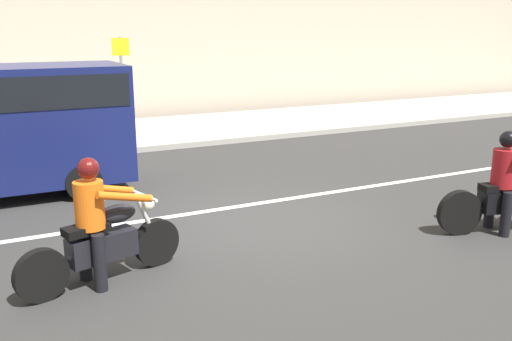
% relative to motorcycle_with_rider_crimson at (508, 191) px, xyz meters
% --- Properties ---
extents(ground_plane, '(80.00, 80.00, 0.00)m').
position_rel_motorcycle_with_rider_crimson_xyz_m(ground_plane, '(-3.12, 1.93, -0.63)').
color(ground_plane, '#2D2D2D').
extents(sidewalk_slab, '(40.00, 4.40, 0.14)m').
position_rel_motorcycle_with_rider_crimson_xyz_m(sidewalk_slab, '(-3.12, 9.93, -0.56)').
color(sidewalk_slab, '#99968E').
rests_on(sidewalk_slab, ground_plane).
extents(lane_marking_stripe, '(18.00, 0.14, 0.01)m').
position_rel_motorcycle_with_rider_crimson_xyz_m(lane_marking_stripe, '(-3.08, 2.83, -0.62)').
color(lane_marking_stripe, silver).
rests_on(lane_marking_stripe, ground_plane).
extents(motorcycle_with_rider_crimson, '(2.15, 0.86, 1.53)m').
position_rel_motorcycle_with_rider_crimson_xyz_m(motorcycle_with_rider_crimson, '(0.00, 0.00, 0.00)').
color(motorcycle_with_rider_crimson, black).
rests_on(motorcycle_with_rider_crimson, ground_plane).
extents(motorcycle_with_rider_orange_stripe, '(2.05, 0.83, 1.54)m').
position_rel_motorcycle_with_rider_crimson_xyz_m(motorcycle_with_rider_orange_stripe, '(-5.75, 0.91, 0.01)').
color(motorcycle_with_rider_orange_stripe, black).
rests_on(motorcycle_with_rider_orange_stripe, ground_plane).
extents(street_sign_post, '(0.44, 0.08, 2.59)m').
position_rel_motorcycle_with_rider_crimson_xyz_m(street_sign_post, '(-3.49, 9.11, 1.08)').
color(street_sign_post, gray).
rests_on(street_sign_post, sidewalk_slab).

